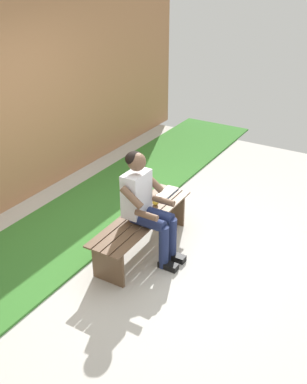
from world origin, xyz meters
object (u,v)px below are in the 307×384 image
bench_near (142,224)px  person_seated (146,203)px  apple (155,202)px  book_open (166,194)px

bench_near → person_seated: size_ratio=1.29×
bench_near → apple: (-0.30, -0.00, 0.15)m
apple → book_open: (-0.29, -0.03, -0.03)m
person_seated → apple: (-0.37, -0.10, -0.20)m
apple → book_open: 0.30m
book_open → apple: bearing=4.4°
apple → book_open: bearing=-174.5°
bench_near → person_seated: bearing=52.6°
bench_near → book_open: size_ratio=3.91×
book_open → person_seated: bearing=10.0°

